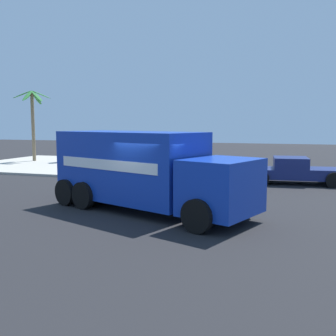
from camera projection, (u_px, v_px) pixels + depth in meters
ground_plane at (155, 214)px, 13.30m from camera, size 100.00×100.00×0.00m
sidewalk_corner_far at (54, 164)px, 29.20m from camera, size 11.41×11.41×0.14m
delivery_truck at (145, 170)px, 13.76m from camera, size 5.11×8.03×2.83m
pickup_navy at (294, 170)px, 20.06m from camera, size 2.58×5.34×1.38m
vending_machine_red at (65, 150)px, 29.88m from camera, size 1.17×1.16×1.85m
palm_tree_far at (33, 114)px, 30.63m from camera, size 2.58×2.81×5.62m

